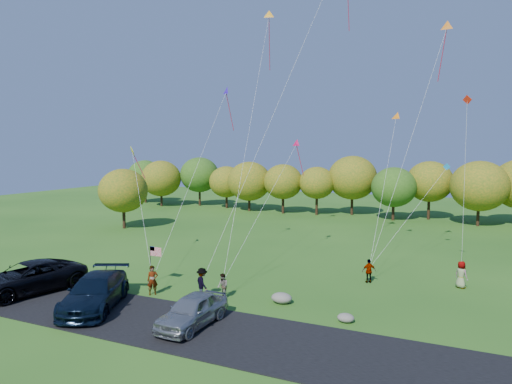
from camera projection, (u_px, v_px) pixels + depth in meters
ground at (211, 302)px, 27.62m from camera, size 140.00×140.00×0.00m
asphalt_lane at (173, 324)px, 23.99m from camera, size 44.00×6.00×0.06m
treeline at (343, 183)px, 60.15m from camera, size 76.14×27.66×8.47m
minivan_dark at (28, 278)px, 29.07m from camera, size 4.87×7.59×1.95m
minivan_navy at (95, 292)px, 26.26m from camera, size 5.08×7.00×1.88m
minivan_silver at (192, 310)px, 23.60m from camera, size 2.11×4.90×1.65m
flyer_a at (153, 280)px, 28.85m from camera, size 0.80×0.79×1.86m
flyer_b at (223, 286)px, 28.15m from camera, size 0.95×0.93×1.55m
flyer_c at (202, 283)px, 28.24m from camera, size 1.39×1.29×1.88m
flyer_d at (369, 271)px, 31.41m from camera, size 1.04×0.84×1.65m
flyer_e at (461, 275)px, 30.24m from camera, size 1.05×0.99×1.81m
park_bench at (75, 269)px, 33.01m from camera, size 1.91×0.65×1.06m
trash_barrel at (54, 274)px, 32.09m from camera, size 0.56×0.56×0.84m
flag_assembly at (154, 255)px, 31.19m from camera, size 0.96×0.62×2.59m
boulder_near at (282, 298)px, 27.30m from camera, size 1.27×0.99×0.64m
boulder_far at (346, 318)px, 24.31m from camera, size 0.91×0.76×0.47m
kites_aloft at (325, 48)px, 36.16m from camera, size 25.03×12.61×16.90m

